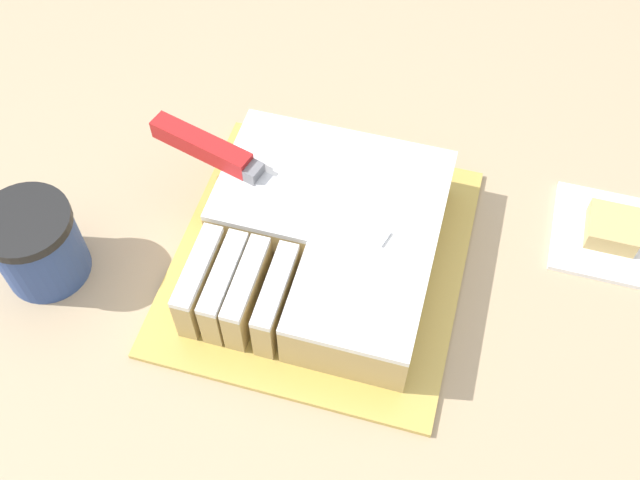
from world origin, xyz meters
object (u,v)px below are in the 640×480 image
(coffee_cup, at_px, (37,245))
(brownie, at_px, (612,228))
(cake_board, at_px, (320,259))
(cake, at_px, (325,237))
(knife, at_px, (220,155))

(coffee_cup, xyz_separation_m, brownie, (0.58, 0.20, -0.03))
(cake_board, xyz_separation_m, coffee_cup, (-0.28, -0.09, 0.04))
(cake, bearing_deg, knife, 160.80)
(cake_board, relative_size, brownie, 6.10)
(cake_board, height_order, brownie, brownie)
(knife, distance_m, brownie, 0.43)
(knife, xyz_separation_m, coffee_cup, (-0.15, -0.14, -0.03))
(cake_board, distance_m, coffee_cup, 0.29)
(coffee_cup, distance_m, brownie, 0.61)
(cake_board, bearing_deg, knife, 158.34)
(knife, height_order, brownie, knife)
(cake, height_order, coffee_cup, coffee_cup)
(cake, xyz_separation_m, coffee_cup, (-0.28, -0.09, 0.01))
(cake_board, relative_size, cake, 1.26)
(knife, height_order, coffee_cup, knife)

